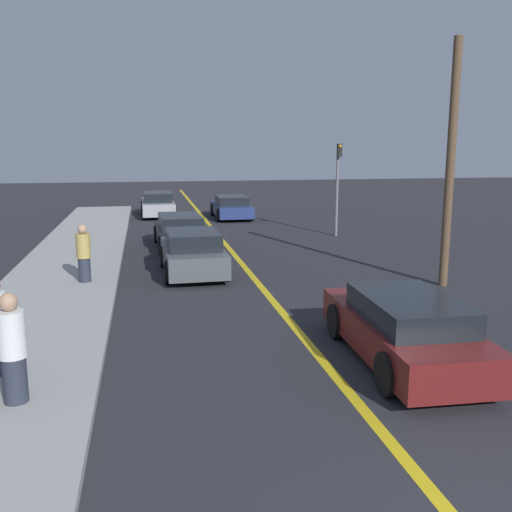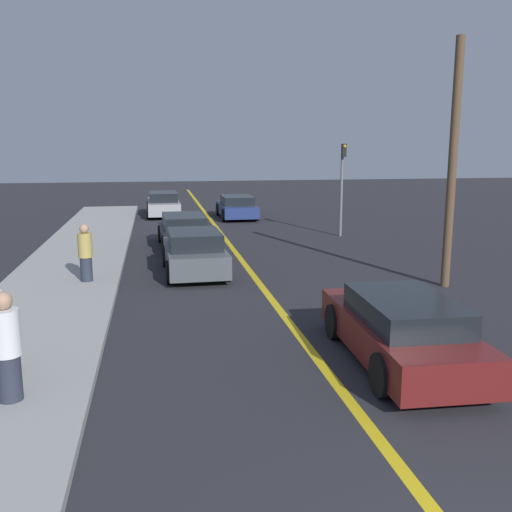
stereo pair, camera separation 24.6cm
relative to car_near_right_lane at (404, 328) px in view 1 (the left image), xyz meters
name	(u,v)px [view 1 (the left image)]	position (x,y,z in m)	size (l,w,h in m)	color
road_center_line	(231,250)	(-1.44, 11.82, -0.63)	(0.20, 60.00, 0.01)	gold
sidewalk_left	(73,260)	(-7.05, 10.52, -0.56)	(3.25, 33.41, 0.16)	#9E9E99
car_near_right_lane	(404,328)	(0.00, 0.00, 0.00)	(1.99, 4.59, 1.28)	maroon
car_ahead_center	(193,253)	(-3.19, 8.05, 0.02)	(1.95, 4.02, 1.36)	#4C5156
car_far_distant	(180,232)	(-3.28, 12.71, 0.00)	(1.99, 4.63, 1.30)	black
car_parked_left_lot	(231,207)	(0.04, 21.32, -0.03)	(1.94, 4.29, 1.22)	navy
car_oncoming_far	(158,204)	(-3.87, 23.08, 0.02)	(1.90, 4.68, 1.35)	#9E9EA3
pedestrian_mid_group	(12,349)	(-6.58, -0.77, 0.35)	(0.42, 0.42, 1.69)	#282D3D
pedestrian_by_sign	(84,254)	(-6.31, 6.95, 0.32)	(0.40, 0.40, 1.62)	#282D3D
traffic_light	(338,180)	(3.63, 14.32, 1.82)	(0.18, 0.40, 3.99)	slate
utility_pole	(450,166)	(3.69, 5.19, 2.75)	(0.24, 0.24, 6.77)	brown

